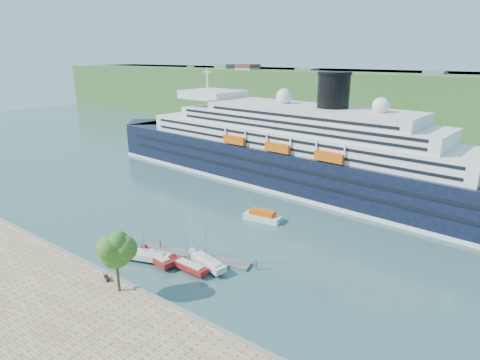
% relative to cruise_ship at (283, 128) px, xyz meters
% --- Properties ---
extents(ground, '(400.00, 400.00, 0.00)m').
position_rel_cruise_ship_xyz_m(ground, '(5.67, -54.57, -13.79)').
color(ground, '#325A57').
rests_on(ground, ground).
extents(far_hillside, '(400.00, 50.00, 24.00)m').
position_rel_cruise_ship_xyz_m(far_hillside, '(5.67, 90.43, -1.79)').
color(far_hillside, '#365C25').
rests_on(far_hillside, ground).
extents(quay_coping, '(220.00, 0.50, 0.30)m').
position_rel_cruise_ship_xyz_m(quay_coping, '(5.67, -54.77, -12.64)').
color(quay_coping, slate).
rests_on(quay_coping, promenade).
extents(cruise_ship, '(123.85, 27.23, 27.58)m').
position_rel_cruise_ship_xyz_m(cruise_ship, '(0.00, 0.00, 0.00)').
color(cruise_ship, black).
rests_on(cruise_ship, ground).
extents(park_bench, '(1.67, 1.16, 0.99)m').
position_rel_cruise_ship_xyz_m(park_bench, '(5.02, -55.82, -12.30)').
color(park_bench, '#431F13').
rests_on(park_bench, promenade).
extents(promenade_tree, '(5.54, 5.54, 9.18)m').
position_rel_cruise_ship_xyz_m(promenade_tree, '(8.62, -56.46, -8.20)').
color(promenade_tree, '#255E18').
rests_on(promenade_tree, promenade).
extents(floating_pontoon, '(19.11, 6.75, 0.42)m').
position_rel_cruise_ship_xyz_m(floating_pontoon, '(8.95, -42.30, -13.58)').
color(floating_pontoon, slate).
rests_on(floating_pontoon, ground).
extents(sailboat_white_near, '(8.28, 4.88, 10.34)m').
position_rel_cruise_ship_xyz_m(sailboat_white_near, '(4.31, -47.78, -8.62)').
color(sailboat_white_near, silver).
rests_on(sailboat_white_near, ground).
extents(sailboat_red, '(7.29, 3.01, 9.13)m').
position_rel_cruise_ship_xyz_m(sailboat_red, '(5.99, -47.34, -9.23)').
color(sailboat_red, maroon).
rests_on(sailboat_red, ground).
extents(sailboat_white_far, '(7.71, 3.76, 9.60)m').
position_rel_cruise_ship_xyz_m(sailboat_white_far, '(13.27, -43.75, -8.99)').
color(sailboat_white_far, silver).
rests_on(sailboat_white_far, ground).
extents(tender_launch, '(7.70, 3.51, 2.05)m').
position_rel_cruise_ship_xyz_m(tender_launch, '(9.68, -23.45, -12.77)').
color(tender_launch, '#D4510C').
rests_on(tender_launch, ground).
extents(sailboat_extra, '(6.65, 2.00, 8.54)m').
position_rel_cruise_ship_xyz_m(sailboat_extra, '(11.76, -46.14, -9.52)').
color(sailboat_extra, maroon).
rests_on(sailboat_extra, ground).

